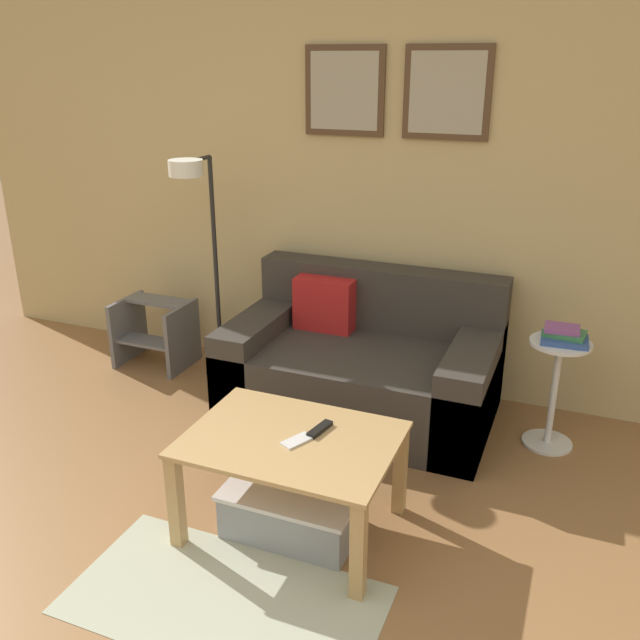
{
  "coord_description": "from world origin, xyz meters",
  "views": [
    {
      "loc": [
        1.4,
        -1.02,
        1.97
      ],
      "look_at": [
        0.31,
        1.65,
        0.85
      ],
      "focal_mm": 38.0,
      "sensor_mm": 36.0,
      "label": 1
    }
  ],
  "objects": [
    {
      "name": "step_stool",
      "position": [
        -1.25,
        2.49,
        0.24
      ],
      "size": [
        0.47,
        0.38,
        0.45
      ],
      "color": "slate",
      "rests_on": "ground_plane"
    },
    {
      "name": "coffee_table",
      "position": [
        0.34,
        1.25,
        0.38
      ],
      "size": [
        0.89,
        0.66,
        0.46
      ],
      "color": "tan",
      "rests_on": "ground_plane"
    },
    {
      "name": "cell_phone",
      "position": [
        0.37,
        1.23,
        0.46
      ],
      "size": [
        0.12,
        0.15,
        0.01
      ],
      "primitive_type": "cube",
      "rotation": [
        0.0,
        0.0,
        -0.45
      ],
      "color": "silver",
      "rests_on": "coffee_table"
    },
    {
      "name": "remote_control",
      "position": [
        0.43,
        1.35,
        0.47
      ],
      "size": [
        0.07,
        0.16,
        0.02
      ],
      "primitive_type": "cube",
      "rotation": [
        0.0,
        0.0,
        -0.21
      ],
      "color": "black",
      "rests_on": "coffee_table"
    },
    {
      "name": "side_table",
      "position": [
        1.34,
        2.42,
        0.36
      ],
      "size": [
        0.31,
        0.31,
        0.61
      ],
      "color": "white",
      "rests_on": "ground_plane"
    },
    {
      "name": "couch",
      "position": [
        0.27,
        2.4,
        0.28
      ],
      "size": [
        1.51,
        0.91,
        0.81
      ],
      "color": "#38332D",
      "rests_on": "ground_plane"
    },
    {
      "name": "area_rug",
      "position": [
        0.28,
        0.74,
        0.0
      ],
      "size": [
        1.22,
        0.64,
        0.01
      ],
      "primitive_type": "cube",
      "color": "#B2B79E",
      "rests_on": "ground_plane"
    },
    {
      "name": "floor_lamp",
      "position": [
        -0.75,
        2.35,
        1.05
      ],
      "size": [
        0.21,
        0.46,
        1.44
      ],
      "color": "black",
      "rests_on": "ground_plane"
    },
    {
      "name": "wall_back",
      "position": [
        0.0,
        2.88,
        1.28
      ],
      "size": [
        5.6,
        0.09,
        2.55
      ],
      "color": "tan",
      "rests_on": "ground_plane"
    },
    {
      "name": "book_stack",
      "position": [
        1.35,
        2.42,
        0.64
      ],
      "size": [
        0.24,
        0.2,
        0.08
      ],
      "color": "#335199",
      "rests_on": "side_table"
    },
    {
      "name": "storage_bin",
      "position": [
        0.35,
        1.23,
        0.11
      ],
      "size": [
        0.59,
        0.38,
        0.22
      ],
      "color": "gray",
      "rests_on": "ground_plane"
    }
  ]
}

